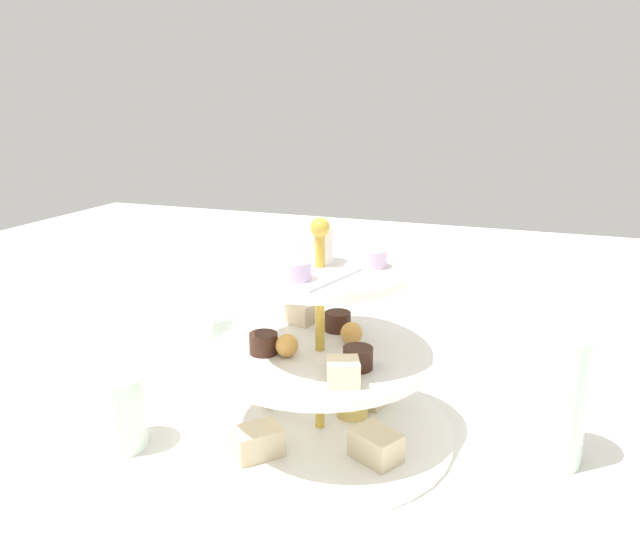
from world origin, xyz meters
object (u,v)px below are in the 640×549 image
(water_glass_short_left, at_px, (212,340))
(butter_knife_right, at_px, (442,351))
(tiered_serving_stand, at_px, (320,371))
(teacup_with_saucer, at_px, (297,331))
(water_glass_tall_right, at_px, (552,398))
(water_glass_mid_back, at_px, (118,411))

(water_glass_short_left, distance_m, butter_knife_right, 0.33)
(tiered_serving_stand, xyz_separation_m, teacup_with_saucer, (0.22, 0.12, -0.05))
(water_glass_tall_right, distance_m, water_glass_short_left, 0.45)
(water_glass_short_left, relative_size, butter_knife_right, 0.43)
(tiered_serving_stand, bearing_deg, water_glass_tall_right, -81.32)
(teacup_with_saucer, bearing_deg, butter_knife_right, -75.78)
(water_glass_short_left, bearing_deg, water_glass_mid_back, -177.14)
(water_glass_tall_right, bearing_deg, water_glass_short_left, 78.76)
(tiered_serving_stand, bearing_deg, water_glass_mid_back, 116.15)
(water_glass_tall_right, xyz_separation_m, water_glass_short_left, (0.09, 0.44, -0.03))
(water_glass_short_left, xyz_separation_m, butter_knife_right, (0.15, -0.29, -0.03))
(butter_knife_right, bearing_deg, teacup_with_saucer, 22.03)
(teacup_with_saucer, bearing_deg, water_glass_mid_back, 166.37)
(water_glass_mid_back, bearing_deg, water_glass_short_left, 2.86)
(teacup_with_saucer, bearing_deg, water_glass_short_left, 138.22)
(water_glass_tall_right, distance_m, teacup_with_saucer, 0.40)
(water_glass_tall_right, bearing_deg, butter_knife_right, 31.55)
(water_glass_tall_right, xyz_separation_m, water_glass_mid_back, (-0.13, 0.43, -0.03))
(water_glass_tall_right, bearing_deg, water_glass_mid_back, 106.96)
(butter_knife_right, bearing_deg, water_glass_short_left, 34.89)
(water_glass_short_left, bearing_deg, teacup_with_saucer, -41.78)
(water_glass_tall_right, relative_size, water_glass_mid_back, 1.70)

